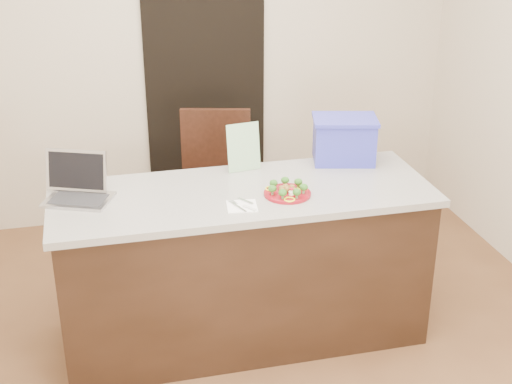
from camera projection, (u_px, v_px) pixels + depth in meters
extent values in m
plane|color=brown|center=(254.00, 358.00, 3.99)|extent=(4.00, 4.00, 0.00)
plane|color=beige|center=(190.00, 43.00, 5.22)|extent=(4.00, 0.00, 4.00)
cube|color=black|center=(206.00, 90.00, 5.36)|extent=(0.90, 0.02, 2.00)
cube|color=black|center=(243.00, 268.00, 4.03)|extent=(2.00, 0.70, 0.88)
cube|color=beige|center=(243.00, 194.00, 3.85)|extent=(2.06, 0.76, 0.04)
cylinder|color=maroon|center=(287.00, 194.00, 3.78)|extent=(0.25, 0.25, 0.01)
torus|color=maroon|center=(287.00, 193.00, 3.78)|extent=(0.25, 0.25, 0.01)
sphere|color=olive|center=(287.00, 189.00, 3.77)|extent=(0.04, 0.04, 0.04)
sphere|color=olive|center=(293.00, 190.00, 3.76)|extent=(0.04, 0.04, 0.04)
sphere|color=olive|center=(292.00, 188.00, 3.79)|extent=(0.04, 0.04, 0.04)
sphere|color=olive|center=(286.00, 187.00, 3.80)|extent=(0.04, 0.04, 0.04)
sphere|color=olive|center=(282.00, 188.00, 3.78)|extent=(0.04, 0.04, 0.04)
sphere|color=olive|center=(283.00, 191.00, 3.75)|extent=(0.04, 0.04, 0.04)
ellipsoid|color=#215416|center=(274.00, 183.00, 3.81)|extent=(0.04, 0.04, 0.04)
ellipsoid|color=#215416|center=(272.00, 189.00, 3.74)|extent=(0.04, 0.04, 0.04)
ellipsoid|color=#215416|center=(283.00, 193.00, 3.69)|extent=(0.04, 0.04, 0.04)
ellipsoid|color=#215416|center=(297.00, 192.00, 3.70)|extent=(0.04, 0.04, 0.04)
ellipsoid|color=#215416|center=(304.00, 187.00, 3.76)|extent=(0.04, 0.04, 0.04)
ellipsoid|color=#215416|center=(298.00, 182.00, 3.82)|extent=(0.04, 0.04, 0.04)
ellipsoid|color=#215416|center=(285.00, 180.00, 3.84)|extent=(0.04, 0.04, 0.04)
torus|color=#FAFC1A|center=(271.00, 189.00, 3.82)|extent=(0.06, 0.06, 0.01)
torus|color=#FAFC1A|center=(290.00, 199.00, 3.69)|extent=(0.06, 0.06, 0.01)
torus|color=#FAFC1A|center=(302.00, 188.00, 3.83)|extent=(0.06, 0.06, 0.01)
cube|color=white|center=(242.00, 206.00, 3.65)|extent=(0.17, 0.17, 0.01)
cube|color=#B3B3B8|center=(239.00, 207.00, 3.62)|extent=(0.06, 0.12, 0.00)
cube|color=#B3B3B8|center=(236.00, 202.00, 3.68)|extent=(0.05, 0.06, 0.00)
cube|color=silver|center=(249.00, 208.00, 3.61)|extent=(0.06, 0.08, 0.01)
cube|color=#B3B3B8|center=(246.00, 201.00, 3.69)|extent=(0.07, 0.09, 0.00)
cylinder|color=white|center=(291.00, 196.00, 3.72)|extent=(0.03, 0.03, 0.05)
cylinder|color=white|center=(291.00, 191.00, 3.71)|extent=(0.02, 0.02, 0.01)
cylinder|color=red|center=(291.00, 189.00, 3.71)|extent=(0.02, 0.02, 0.01)
cylinder|color=red|center=(291.00, 196.00, 3.72)|extent=(0.03, 0.03, 0.02)
cube|color=#A8A8AC|center=(79.00, 200.00, 3.71)|extent=(0.40, 0.34, 0.02)
cube|color=#A8A8AC|center=(76.00, 170.00, 3.77)|extent=(0.33, 0.18, 0.22)
cube|color=black|center=(76.00, 171.00, 3.76)|extent=(0.30, 0.16, 0.19)
cube|color=#252427|center=(78.00, 199.00, 3.70)|extent=(0.32, 0.26, 0.00)
cube|color=white|center=(244.00, 147.00, 4.05)|extent=(0.20, 0.07, 0.28)
cube|color=#3236B5|center=(344.00, 141.00, 4.19)|extent=(0.40, 0.32, 0.25)
cube|color=#3236B5|center=(345.00, 120.00, 4.14)|extent=(0.42, 0.35, 0.02)
cube|color=#33180F|center=(223.00, 198.00, 4.76)|extent=(0.57, 0.57, 0.04)
cube|color=#33180F|center=(216.00, 147.00, 4.83)|extent=(0.46, 0.16, 0.53)
cylinder|color=#33180F|center=(199.00, 249.00, 4.64)|extent=(0.04, 0.04, 0.50)
cylinder|color=#33180F|center=(259.00, 242.00, 4.73)|extent=(0.04, 0.04, 0.50)
cylinder|color=#33180F|center=(190.00, 222.00, 5.00)|extent=(0.04, 0.04, 0.50)
cylinder|color=#33180F|center=(246.00, 216.00, 5.08)|extent=(0.04, 0.04, 0.50)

